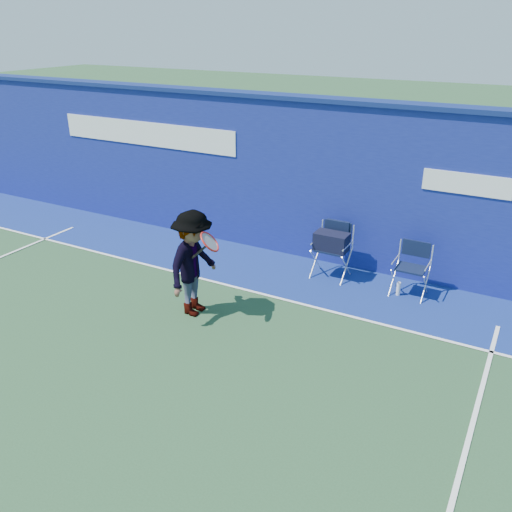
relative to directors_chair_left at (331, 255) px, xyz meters
The scene contains 8 objects.
ground 4.73m from the directors_chair_left, 109.43° to the right, with size 80.00×80.00×0.00m, color #264729.
stadium_wall 2.07m from the directors_chair_left, 154.20° to the left, with size 24.00×0.50×3.08m.
out_of_bounds_strip 1.66m from the directors_chair_left, 167.73° to the right, with size 24.00×1.80×0.01m, color navy.
court_lines 4.17m from the directors_chair_left, 112.19° to the right, with size 24.00×12.00×0.01m.
directors_chair_left is the anchor object (origin of this frame).
directors_chair_right 1.45m from the directors_chair_left, ahead, with size 0.54×0.49×0.91m.
water_bottle 1.34m from the directors_chair_left, ahead, with size 0.07×0.07×0.24m, color white.
tennis_player 2.73m from the directors_chair_left, 121.88° to the right, with size 0.93×1.13×1.72m.
Camera 1 is at (4.68, -4.10, 4.35)m, focal length 38.00 mm.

